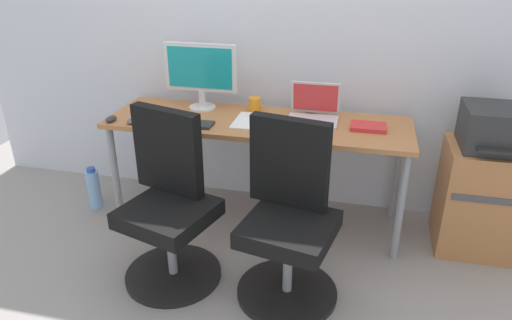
% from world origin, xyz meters
% --- Properties ---
extents(ground_plane, '(5.28, 5.28, 0.00)m').
position_xyz_m(ground_plane, '(0.00, 0.00, 0.00)').
color(ground_plane, gray).
extents(back_wall, '(4.40, 0.04, 2.60)m').
position_xyz_m(back_wall, '(0.00, 0.37, 1.30)').
color(back_wall, silver).
rests_on(back_wall, ground).
extents(desk, '(1.90, 0.58, 0.72)m').
position_xyz_m(desk, '(0.00, 0.00, 0.65)').
color(desk, '#B77542').
rests_on(desk, ground).
extents(office_chair_left, '(0.55, 0.55, 0.94)m').
position_xyz_m(office_chair_left, '(-0.35, -0.65, 0.42)').
color(office_chair_left, black).
rests_on(office_chair_left, ground).
extents(office_chair_right, '(0.54, 0.54, 0.94)m').
position_xyz_m(office_chair_right, '(0.31, -0.65, 0.42)').
color(office_chair_right, black).
rests_on(office_chair_right, ground).
extents(side_cabinet, '(0.48, 0.42, 0.67)m').
position_xyz_m(side_cabinet, '(1.38, 0.00, 0.33)').
color(side_cabinet, '#B77542').
rests_on(side_cabinet, ground).
extents(printer, '(0.38, 0.40, 0.24)m').
position_xyz_m(printer, '(1.38, 0.00, 0.79)').
color(printer, '#2D2D2D').
rests_on(printer, side_cabinet).
extents(water_bottle_on_floor, '(0.09, 0.09, 0.31)m').
position_xyz_m(water_bottle_on_floor, '(-1.16, -0.11, 0.15)').
color(water_bottle_on_floor, '#8CBFF2').
rests_on(water_bottle_on_floor, ground).
extents(desktop_monitor, '(0.48, 0.18, 0.43)m').
position_xyz_m(desktop_monitor, '(-0.42, 0.15, 0.97)').
color(desktop_monitor, silver).
rests_on(desktop_monitor, desk).
extents(open_laptop, '(0.31, 0.26, 0.23)m').
position_xyz_m(open_laptop, '(0.34, 0.09, 0.77)').
color(open_laptop, silver).
rests_on(open_laptop, desk).
extents(keyboard_by_monitor, '(0.34, 0.12, 0.02)m').
position_xyz_m(keyboard_by_monitor, '(-0.41, -0.17, 0.73)').
color(keyboard_by_monitor, '#2D2D2D').
rests_on(keyboard_by_monitor, desk).
extents(keyboard_by_laptop, '(0.34, 0.12, 0.02)m').
position_xyz_m(keyboard_by_laptop, '(0.30, -0.15, 0.73)').
color(keyboard_by_laptop, silver).
rests_on(keyboard_by_laptop, desk).
extents(mouse_by_monitor, '(0.06, 0.10, 0.03)m').
position_xyz_m(mouse_by_monitor, '(-0.89, -0.22, 0.73)').
color(mouse_by_monitor, '#2D2D2D').
rests_on(mouse_by_monitor, desk).
extents(mouse_by_laptop, '(0.06, 0.10, 0.03)m').
position_xyz_m(mouse_by_laptop, '(-0.74, -0.22, 0.73)').
color(mouse_by_laptop, '#515156').
rests_on(mouse_by_laptop, desk).
extents(coffee_mug, '(0.08, 0.08, 0.09)m').
position_xyz_m(coffee_mug, '(-0.06, 0.17, 0.76)').
color(coffee_mug, orange).
rests_on(coffee_mug, desk).
extents(pen_cup, '(0.07, 0.07, 0.10)m').
position_xyz_m(pen_cup, '(0.30, 0.23, 0.77)').
color(pen_cup, slate).
rests_on(pen_cup, desk).
extents(notebook, '(0.21, 0.15, 0.03)m').
position_xyz_m(notebook, '(0.68, 0.01, 0.73)').
color(notebook, red).
rests_on(notebook, desk).
extents(paper_pile, '(0.21, 0.30, 0.01)m').
position_xyz_m(paper_pile, '(-0.03, -0.04, 0.72)').
color(paper_pile, white).
rests_on(paper_pile, desk).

